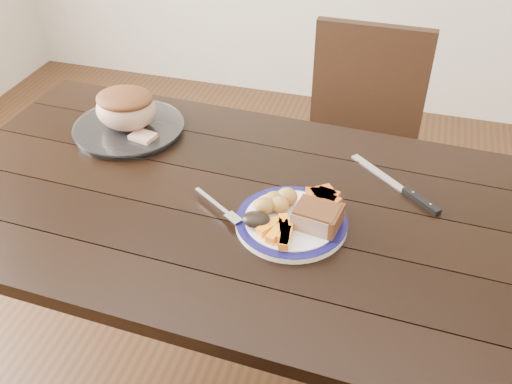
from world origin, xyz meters
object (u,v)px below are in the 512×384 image
(roast_joint, at_px, (126,109))
(fork, at_px, (221,208))
(dinner_plate, at_px, (291,223))
(carving_knife, at_px, (410,193))
(chair_far, at_px, (359,141))
(serving_platter, at_px, (129,129))
(dining_table, at_px, (230,224))
(pork_slice, at_px, (316,217))

(roast_joint, bearing_deg, fork, -36.51)
(dinner_plate, distance_m, fork, 0.18)
(dinner_plate, distance_m, carving_knife, 0.34)
(chair_far, bearing_deg, fork, 72.97)
(chair_far, xyz_separation_m, serving_platter, (-0.66, -0.51, 0.23))
(carving_knife, bearing_deg, roast_joint, -145.16)
(dinner_plate, xyz_separation_m, roast_joint, (-0.58, 0.29, 0.07))
(dining_table, xyz_separation_m, carving_knife, (0.45, 0.15, 0.10))
(fork, bearing_deg, roast_joint, 177.17)
(chair_far, bearing_deg, pork_slice, 89.55)
(carving_knife, bearing_deg, chair_far, 148.48)
(dining_table, relative_size, pork_slice, 15.61)
(serving_platter, xyz_separation_m, roast_joint, (0.00, -0.00, 0.07))
(chair_far, xyz_separation_m, fork, (-0.26, -0.81, 0.25))
(serving_platter, bearing_deg, carving_knife, -5.50)
(fork, bearing_deg, dining_table, 125.26)
(roast_joint, bearing_deg, dinner_plate, -26.33)
(chair_far, distance_m, pork_slice, 0.85)
(dinner_plate, height_order, carving_knife, dinner_plate)
(chair_far, distance_m, serving_platter, 0.87)
(pork_slice, height_order, carving_knife, pork_slice)
(dining_table, relative_size, roast_joint, 8.91)
(chair_far, distance_m, dinner_plate, 0.84)
(serving_platter, distance_m, pork_slice, 0.71)
(chair_far, height_order, serving_platter, chair_far)
(dining_table, bearing_deg, pork_slice, -15.15)
(roast_joint, bearing_deg, serving_platter, 90.00)
(chair_far, xyz_separation_m, carving_knife, (0.19, -0.59, 0.23))
(carving_knife, bearing_deg, pork_slice, -94.44)
(dining_table, relative_size, carving_knife, 6.35)
(pork_slice, height_order, roast_joint, roast_joint)
(chair_far, xyz_separation_m, dinner_plate, (-0.08, -0.80, 0.23))
(pork_slice, bearing_deg, fork, -179.09)
(serving_platter, xyz_separation_m, fork, (0.40, -0.30, 0.01))
(serving_platter, height_order, carving_knife, serving_platter)
(chair_far, distance_m, fork, 0.88)
(dinner_plate, bearing_deg, carving_knife, 37.27)
(dining_table, bearing_deg, fork, -88.42)
(serving_platter, relative_size, roast_joint, 1.79)
(serving_platter, relative_size, fork, 2.08)
(serving_platter, distance_m, fork, 0.50)
(dinner_plate, xyz_separation_m, carving_knife, (0.27, 0.21, -0.00))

